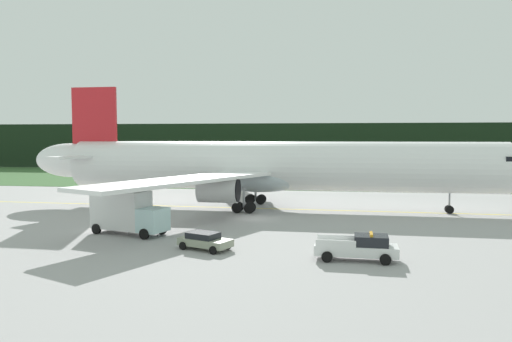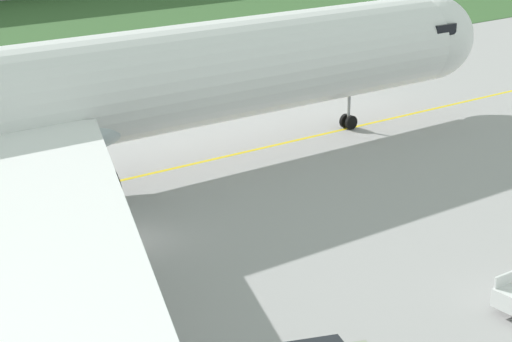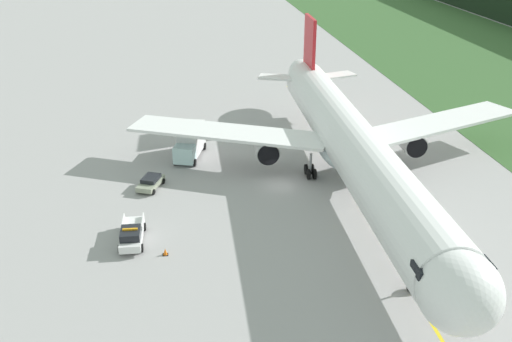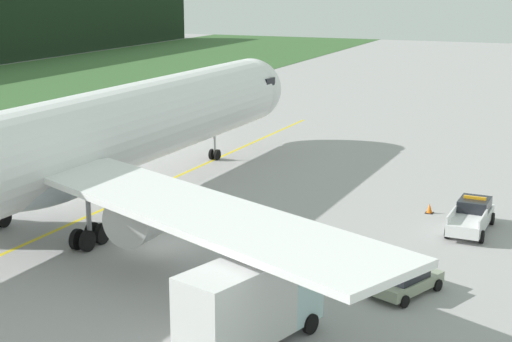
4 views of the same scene
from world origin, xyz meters
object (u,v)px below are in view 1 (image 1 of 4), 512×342
at_px(catering_truck, 127,212).
at_px(staff_car, 205,240).
at_px(ops_pickup_truck, 359,247).
at_px(apron_cone, 393,248).
at_px(airliner, 275,167).

relative_size(catering_truck, staff_car, 1.66).
bearing_deg(ops_pickup_truck, staff_car, 172.02).
height_order(ops_pickup_truck, staff_car, ops_pickup_truck).
xyz_separation_m(ops_pickup_truck, staff_car, (-11.34, 1.59, -0.20)).
xyz_separation_m(staff_car, apron_cone, (13.93, 1.41, -0.39)).
bearing_deg(catering_truck, staff_car, -30.29).
xyz_separation_m(airliner, staff_car, (-2.89, -21.70, -4.25)).
height_order(airliner, catering_truck, airliner).
xyz_separation_m(ops_pickup_truck, catering_truck, (-19.56, 6.39, 1.06)).
distance_m(catering_truck, staff_car, 9.60).
distance_m(airliner, catering_truck, 20.44).
bearing_deg(apron_cone, staff_car, -174.23).
relative_size(airliner, catering_truck, 8.27).
bearing_deg(airliner, catering_truck, -123.30).
relative_size(staff_car, apron_cone, 6.90).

